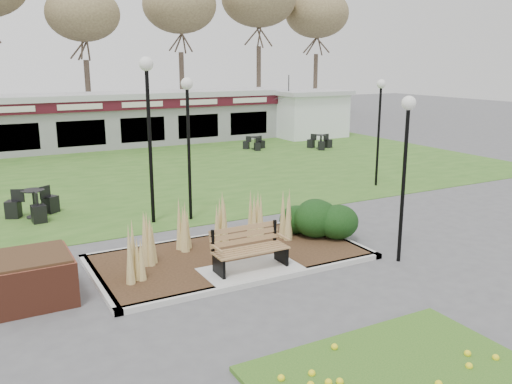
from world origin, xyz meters
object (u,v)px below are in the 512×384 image
lamp_post_far_right (380,109)px  patio_umbrella (288,110)px  food_pavilion (75,121)px  lamp_post_mid_right (188,118)px  service_hut (309,113)px  lamp_post_near_right (406,143)px  bistro_set_b (34,208)px  bistro_set_c (255,145)px  brick_planter (32,278)px  bistro_set_d (320,144)px  park_bench (249,248)px  lamp_post_near_left (148,104)px

lamp_post_far_right → patio_umbrella: 13.05m
food_pavilion → lamp_post_mid_right: bearing=-88.5°
service_hut → lamp_post_near_right: (-10.06, -18.80, 1.36)m
bistro_set_b → bistro_set_c: bistro_set_b is taller
patio_umbrella → bistro_set_b: bearing=-145.3°
bistro_set_c → patio_umbrella: 4.89m
brick_planter → bistro_set_b: (0.75, 6.13, -0.17)m
lamp_post_near_right → bistro_set_d: size_ratio=2.80×
food_pavilion → bistro_set_c: size_ratio=20.46×
park_bench → lamp_post_near_right: (3.44, -1.05, 2.23)m
food_pavilion → lamp_post_near_right: 21.09m
food_pavilion → lamp_post_far_right: (8.22, -14.39, 1.40)m
service_hut → patio_umbrella: service_hut is taller
lamp_post_far_right → bistro_set_b: bearing=172.5°
lamp_post_far_right → bistro_set_c: lamp_post_far_right is taller
lamp_post_near_left → bistro_set_c: 13.98m
service_hut → lamp_post_near_right: size_ratio=1.14×
lamp_post_far_right → bistro_set_d: size_ratio=2.87×
lamp_post_near_right → park_bench: bearing=163.1°
brick_planter → lamp_post_near_left: (3.73, 3.96, 2.96)m
bistro_set_d → lamp_post_far_right: bearing=-111.3°
lamp_post_far_right → lamp_post_near_right: bearing=-126.9°
service_hut → bistro_set_d: size_ratio=3.20×
lamp_post_far_right → bistro_set_c: size_ratio=3.28×
park_bench → bistro_set_d: size_ratio=1.23×
bistro_set_b → bistro_set_c: bearing=34.3°
bistro_set_b → lamp_post_near_left: bearing=-36.0°
patio_umbrella → brick_planter: bearing=-134.0°
park_bench → service_hut: service_hut is taller
bistro_set_c → lamp_post_near_left: bearing=-130.9°
food_pavilion → lamp_post_mid_right: lamp_post_mid_right is taller
brick_planter → service_hut: bearing=43.5°
park_bench → lamp_post_mid_right: size_ratio=0.41×
bistro_set_b → food_pavilion: bearing=74.1°
park_bench → lamp_post_near_left: size_ratio=0.36×
lamp_post_near_right → lamp_post_far_right: (4.77, 6.37, 0.06)m
park_bench → brick_planter: (-4.40, 0.75, -0.11)m
lamp_post_near_right → lamp_post_near_left: bearing=125.5°
bistro_set_d → park_bench: bearing=-130.1°
park_bench → lamp_post_near_left: 5.55m
brick_planter → service_hut: 24.71m
lamp_post_near_right → bistro_set_d: 16.83m
lamp_post_near_right → lamp_post_mid_right: 6.32m
park_bench → service_hut: 22.32m
park_bench → bistro_set_c: 17.12m
service_hut → bistro_set_b: (-17.15, -10.87, -1.15)m
patio_umbrella → bistro_set_c: bearing=-143.8°
lamp_post_mid_right → lamp_post_near_left: bearing=168.0°
service_hut → bistro_set_d: (-2.08, -4.21, -1.19)m
lamp_post_near_left → lamp_post_far_right: (8.89, 0.61, -0.56)m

